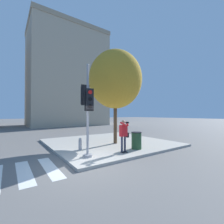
{
  "coord_description": "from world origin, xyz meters",
  "views": [
    {
      "loc": [
        -2.6,
        -5.7,
        2.13
      ],
      "look_at": [
        1.63,
        0.37,
        2.24
      ],
      "focal_mm": 24.0,
      "sensor_mm": 36.0,
      "label": 1
    }
  ],
  "objects": [
    {
      "name": "traffic_signal_pole",
      "position": [
        0.45,
        0.74,
        2.53
      ],
      "size": [
        0.55,
        1.27,
        4.39
      ],
      "color": "#939399",
      "rests_on": "sidewalk_corner"
    },
    {
      "name": "ground_plane",
      "position": [
        0.0,
        0.0,
        0.0
      ],
      "size": [
        160.0,
        160.0,
        0.0
      ],
      "primitive_type": "plane",
      "color": "slate"
    },
    {
      "name": "person_photographer",
      "position": [
        2.4,
        0.4,
        1.14
      ],
      "size": [
        0.58,
        0.54,
        1.69
      ],
      "color": "black",
      "rests_on": "sidewalk_corner"
    },
    {
      "name": "trash_bin",
      "position": [
        3.51,
        0.59,
        0.62
      ],
      "size": [
        0.6,
        0.6,
        0.97
      ],
      "color": "#234728",
      "rests_on": "sidewalk_corner"
    },
    {
      "name": "street_tree",
      "position": [
        3.49,
        2.64,
        4.53
      ],
      "size": [
        3.65,
        3.65,
        6.42
      ],
      "color": "brown",
      "rests_on": "sidewalk_corner"
    },
    {
      "name": "sidewalk_corner",
      "position": [
        3.5,
        3.5,
        0.07
      ],
      "size": [
        8.0,
        8.0,
        0.13
      ],
      "color": "#ADA89E",
      "rests_on": "ground_plane"
    },
    {
      "name": "building_right",
      "position": [
        7.1,
        24.07,
        9.4
      ],
      "size": [
        14.08,
        10.41,
        18.77
      ],
      "color": "tan",
      "rests_on": "ground_plane"
    },
    {
      "name": "fire_hydrant",
      "position": [
        0.76,
        2.26,
        0.46
      ],
      "size": [
        0.18,
        0.24,
        0.66
      ],
      "color": "#99999E",
      "rests_on": "sidewalk_corner"
    }
  ]
}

